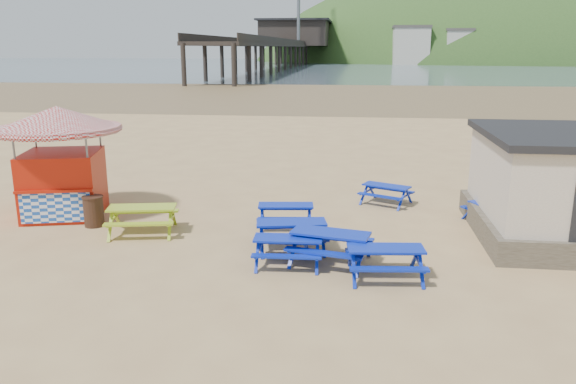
# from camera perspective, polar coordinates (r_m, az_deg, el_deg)

# --- Properties ---
(ground) EXTENTS (400.00, 400.00, 0.00)m
(ground) POSITION_cam_1_polar(r_m,az_deg,el_deg) (16.86, -4.18, -4.45)
(ground) COLOR tan
(ground) RESTS_ON ground
(wet_sand) EXTENTS (400.00, 400.00, 0.00)m
(wet_sand) POSITION_cam_1_polar(r_m,az_deg,el_deg) (70.93, 4.32, 10.03)
(wet_sand) COLOR brown
(wet_sand) RESTS_ON ground
(sea) EXTENTS (400.00, 400.00, 0.00)m
(sea) POSITION_cam_1_polar(r_m,az_deg,el_deg) (185.75, 5.97, 12.72)
(sea) COLOR #4A5C6A
(sea) RESTS_ON ground
(picnic_table_blue_a) EXTENTS (1.85, 1.56, 0.72)m
(picnic_table_blue_a) POSITION_cam_1_polar(r_m,az_deg,el_deg) (17.57, -0.22, -2.40)
(picnic_table_blue_a) COLOR #033CB6
(picnic_table_blue_a) RESTS_ON ground
(picnic_table_blue_b) EXTENTS (2.07, 1.92, 0.69)m
(picnic_table_blue_b) POSITION_cam_1_polar(r_m,az_deg,el_deg) (20.39, 9.94, -0.26)
(picnic_table_blue_b) COLOR #033CB6
(picnic_table_blue_b) RESTS_ON ground
(picnic_table_blue_c) EXTENTS (2.14, 1.99, 0.72)m
(picnic_table_blue_c) POSITION_cam_1_polar(r_m,az_deg,el_deg) (19.15, 20.35, -1.89)
(picnic_table_blue_c) COLOR #033CB6
(picnic_table_blue_c) RESTS_ON ground
(picnic_table_blue_d) EXTENTS (2.18, 1.88, 0.80)m
(picnic_table_blue_d) POSITION_cam_1_polar(r_m,az_deg,el_deg) (15.62, 0.35, -4.41)
(picnic_table_blue_d) COLOR #033CB6
(picnic_table_blue_d) RESTS_ON ground
(picnic_table_blue_e) EXTENTS (2.31, 2.01, 0.84)m
(picnic_table_blue_e) POSITION_cam_1_polar(r_m,az_deg,el_deg) (14.68, 4.31, -5.63)
(picnic_table_blue_e) COLOR #033CB6
(picnic_table_blue_e) RESTS_ON ground
(picnic_table_blue_f) EXTENTS (1.98, 1.66, 0.77)m
(picnic_table_blue_f) POSITION_cam_1_polar(r_m,az_deg,el_deg) (13.95, 9.84, -7.06)
(picnic_table_blue_f) COLOR #033CB6
(picnic_table_blue_f) RESTS_ON ground
(picnic_table_yellow) EXTENTS (2.26, 1.95, 0.84)m
(picnic_table_yellow) POSITION_cam_1_polar(r_m,az_deg,el_deg) (17.47, -14.55, -2.76)
(picnic_table_yellow) COLOR #91C21C
(picnic_table_yellow) RESTS_ON ground
(ice_cream_kiosk) EXTENTS (4.94, 4.94, 3.64)m
(ice_cream_kiosk) POSITION_cam_1_polar(r_m,az_deg,el_deg) (19.79, -22.14, 4.20)
(ice_cream_kiosk) COLOR #B21909
(ice_cream_kiosk) RESTS_ON ground
(litter_bin) EXTENTS (0.66, 0.66, 0.97)m
(litter_bin) POSITION_cam_1_polar(r_m,az_deg,el_deg) (18.61, -19.15, -1.83)
(litter_bin) COLOR #3E2719
(litter_bin) RESTS_ON ground
(pier) EXTENTS (24.00, 220.00, 39.29)m
(pier) POSITION_cam_1_polar(r_m,az_deg,el_deg) (195.02, 0.59, 14.48)
(pier) COLOR black
(pier) RESTS_ON ground
(headland_town) EXTENTS (264.00, 144.00, 108.00)m
(headland_town) POSITION_cam_1_polar(r_m,az_deg,el_deg) (260.72, 26.64, 9.59)
(headland_town) COLOR #2D4C1E
(headland_town) RESTS_ON ground
(picnic_table_blue_g) EXTENTS (1.81, 1.49, 0.73)m
(picnic_table_blue_g) POSITION_cam_1_polar(r_m,az_deg,el_deg) (14.55, -0.00, -6.00)
(picnic_table_blue_g) COLOR #033CB6
(picnic_table_blue_g) RESTS_ON ground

